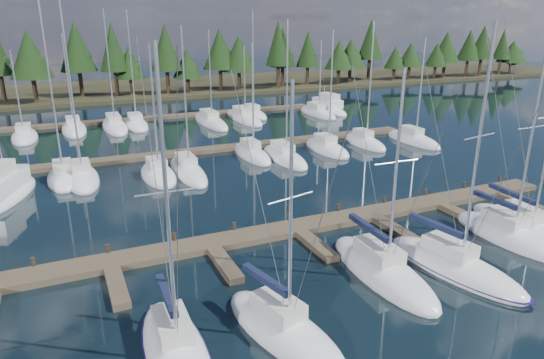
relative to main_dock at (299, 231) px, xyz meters
name	(u,v)px	position (x,y,z in m)	size (l,w,h in m)	color
ground	(235,179)	(0.00, 12.64, -0.20)	(260.00, 260.00, 0.00)	black
far_shore	(130,89)	(0.00, 72.64, 0.10)	(220.00, 30.00, 0.60)	#302D1A
main_dock	(299,231)	(0.00, 0.00, 0.00)	(44.00, 6.13, 0.90)	brown
back_docks	(181,132)	(0.00, 32.23, 0.00)	(50.00, 21.80, 0.40)	brown
front_sailboat_1	(176,351)	(-10.40, -8.79, 0.09)	(2.79, 8.34, 13.78)	silver
front_sailboat_2	(283,329)	(-5.61, -9.29, 0.08)	(4.38, 8.16, 12.30)	silver
front_sailboat_3	(382,270)	(1.75, -6.66, 0.07)	(3.14, 9.27, 12.22)	silver
front_sailboat_4	(454,266)	(5.79, -7.91, 0.08)	(4.49, 9.60, 14.39)	silver
front_sailboat_5	(508,235)	(12.05, -6.18, 0.08)	(3.12, 8.25, 13.60)	silver
front_sailboat_6	(526,229)	(13.89, -6.01, 0.09)	(3.44, 9.74, 14.42)	silver
back_sailboat_rows	(198,139)	(0.98, 27.75, 0.06)	(47.33, 33.46, 17.37)	silver
motor_yacht_left	(1,193)	(-18.53, 15.44, 0.33)	(6.61, 10.40, 4.95)	silver
motor_yacht_right	(327,108)	(24.12, 37.64, 0.31)	(3.66, 9.48, 4.66)	silver
tree_line	(124,56)	(-1.83, 62.87, 7.13)	(185.68, 11.16, 12.85)	black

